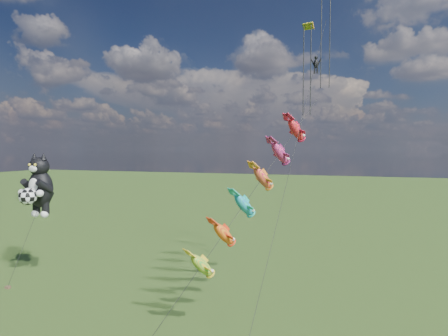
% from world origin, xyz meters
% --- Properties ---
extents(ground, '(300.00, 300.00, 0.00)m').
position_xyz_m(ground, '(0.00, 0.00, 0.00)').
color(ground, '#1C3A0E').
extents(cat_kite_rig, '(2.85, 4.27, 11.59)m').
position_xyz_m(cat_kite_rig, '(-2.86, 1.25, 8.67)').
color(cat_kite_rig, '#4F3828').
rests_on(cat_kite_rig, ground).
extents(fish_windsock_rig, '(8.87, 13.40, 15.95)m').
position_xyz_m(fish_windsock_rig, '(17.34, 0.11, 8.95)').
color(fish_windsock_rig, '#4F3828').
rests_on(fish_windsock_rig, ground).
extents(parafoil_rig, '(3.95, 17.37, 27.18)m').
position_xyz_m(parafoil_rig, '(20.87, 7.78, 20.15)').
color(parafoil_rig, '#4F3828').
rests_on(parafoil_rig, ground).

